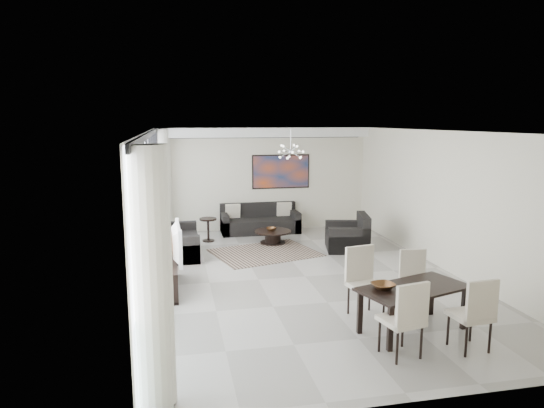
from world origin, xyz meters
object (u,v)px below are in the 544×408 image
object	(u,v)px
coffee_table	(273,236)
tv_console	(164,276)
television	(172,243)
sofa_main	(260,223)
dining_table	(413,293)

from	to	relation	value
coffee_table	tv_console	distance (m)	3.99
television	sofa_main	bearing A→B (deg)	-31.35
tv_console	dining_table	xyz separation A→B (m)	(3.64, -2.58, 0.33)
coffee_table	sofa_main	world-z (taller)	sofa_main
dining_table	tv_console	bearing A→B (deg)	144.61
tv_console	dining_table	bearing A→B (deg)	-35.39
television	coffee_table	bearing A→B (deg)	-42.21
coffee_table	television	xyz separation A→B (m)	(-2.51, -2.95, 0.70)
sofa_main	tv_console	bearing A→B (deg)	-120.99
sofa_main	television	size ratio (longest dim) A/B	1.81
tv_console	sofa_main	bearing A→B (deg)	59.01
sofa_main	television	distance (m)	4.93
sofa_main	television	bearing A→B (deg)	-119.49
coffee_table	tv_console	xyz separation A→B (m)	(-2.67, -2.97, 0.08)
sofa_main	dining_table	bearing A→B (deg)	-81.14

